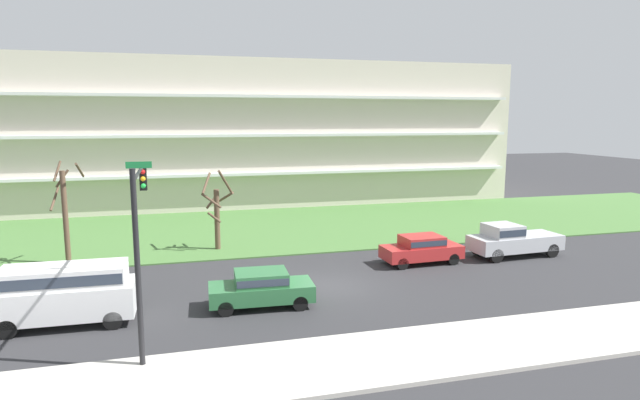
% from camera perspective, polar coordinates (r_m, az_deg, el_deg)
% --- Properties ---
extents(ground, '(160.00, 160.00, 0.00)m').
position_cam_1_polar(ground, '(25.92, 1.05, -9.18)').
color(ground, '#2D2D30').
extents(sidewalk_curb_near, '(80.00, 4.00, 0.15)m').
position_cam_1_polar(sidewalk_curb_near, '(18.87, 8.12, -16.14)').
color(sidewalk_curb_near, '#BCB7AD').
rests_on(sidewalk_curb_near, ground).
extents(grass_lawn_strip, '(80.00, 16.00, 0.08)m').
position_cam_1_polar(grass_lawn_strip, '(39.11, -4.69, -2.96)').
color(grass_lawn_strip, '#477238').
rests_on(grass_lawn_strip, ground).
extents(apartment_building, '(48.94, 14.82, 13.04)m').
position_cam_1_polar(apartment_building, '(53.07, -7.75, 7.14)').
color(apartment_building, beige).
rests_on(apartment_building, ground).
extents(tree_far_left, '(1.67, 1.83, 5.71)m').
position_cam_1_polar(tree_far_left, '(32.04, -25.61, -1.08)').
color(tree_far_left, brown).
rests_on(tree_far_left, ground).
extents(tree_left, '(1.98, 2.06, 4.98)m').
position_cam_1_polar(tree_left, '(32.71, -10.98, -1.25)').
color(tree_left, brown).
rests_on(tree_left, ground).
extents(sedan_red_near_left, '(4.47, 1.97, 1.57)m').
position_cam_1_polar(sedan_red_near_left, '(30.04, 10.83, -5.08)').
color(sedan_red_near_left, '#B22828').
rests_on(sedan_red_near_left, ground).
extents(van_white_center_left, '(5.24, 2.11, 2.36)m').
position_cam_1_polar(van_white_center_left, '(23.07, -25.71, -8.74)').
color(van_white_center_left, white).
rests_on(van_white_center_left, ground).
extents(sedan_green_center_right, '(4.48, 2.02, 1.57)m').
position_cam_1_polar(sedan_green_center_right, '(23.04, -6.32, -9.28)').
color(sedan_green_center_right, '#2D6B3D').
rests_on(sedan_green_center_right, ground).
extents(pickup_silver_near_right, '(5.49, 2.27, 1.95)m').
position_cam_1_polar(pickup_silver_near_right, '(32.86, 19.86, -4.00)').
color(pickup_silver_near_right, '#B7BABF').
rests_on(pickup_silver_near_right, ground).
extents(traffic_signal_mast, '(0.90, 5.57, 6.48)m').
position_cam_1_polar(traffic_signal_mast, '(19.30, -18.78, -2.30)').
color(traffic_signal_mast, black).
rests_on(traffic_signal_mast, ground).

